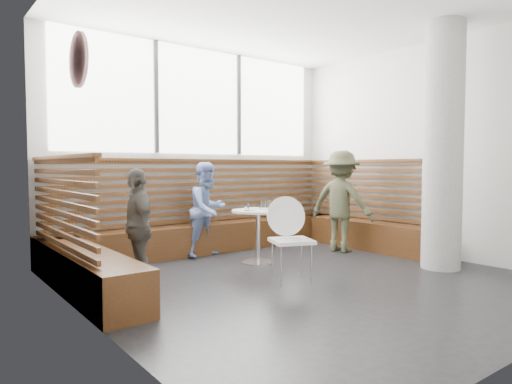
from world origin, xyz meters
TOP-DOWN VIEW (x-y plane):
  - room at (0.00, 0.00)m, footprint 5.00×5.00m
  - booth at (0.00, 1.77)m, footprint 5.00×2.50m
  - concrete_column at (1.85, -0.60)m, footprint 0.50×0.50m
  - wall_art at (-2.46, 0.40)m, footprint 0.03×0.50m
  - cafe_table at (0.12, 1.11)m, footprint 0.72×0.72m
  - cafe_chair at (-0.21, 0.12)m, footprint 0.47×0.46m
  - adult_man at (1.71, 1.02)m, footprint 0.86×1.15m
  - child_back at (-0.18, 1.96)m, footprint 0.79×0.68m
  - child_left at (-1.68, 1.00)m, footprint 0.44×0.82m
  - plate_near at (0.01, 1.17)m, footprint 0.19×0.19m
  - plate_far at (0.18, 1.30)m, footprint 0.18×0.18m
  - glass_left at (-0.08, 1.10)m, footprint 0.07×0.07m
  - glass_mid at (0.21, 1.10)m, footprint 0.08×0.08m
  - glass_right at (0.37, 1.17)m, footprint 0.07×0.07m
  - menu_card at (0.18, 0.90)m, footprint 0.26×0.23m

SIDE VIEW (x-z plane):
  - booth at x=0.00m, z-range -0.31..1.13m
  - cafe_table at x=0.12m, z-range 0.16..0.90m
  - cafe_chair at x=-0.21m, z-range 0.09..1.07m
  - child_left at x=-1.68m, z-range 0.00..1.32m
  - child_back at x=-0.18m, z-range 0.00..1.41m
  - menu_card at x=0.18m, z-range 0.74..0.75m
  - plate_far at x=0.18m, z-range 0.74..0.76m
  - plate_near at x=0.01m, z-range 0.74..0.76m
  - adult_man at x=1.71m, z-range 0.00..1.59m
  - glass_left at x=-0.08m, z-range 0.74..0.85m
  - glass_right at x=0.37m, z-range 0.74..0.86m
  - glass_mid at x=0.21m, z-range 0.74..0.86m
  - concrete_column at x=1.85m, z-range 0.00..3.20m
  - room at x=0.00m, z-range 0.00..3.20m
  - wall_art at x=-2.46m, z-range 2.05..2.55m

